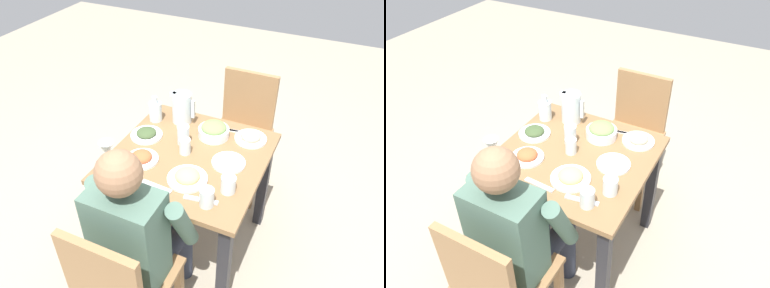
# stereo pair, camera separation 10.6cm
# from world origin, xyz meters

# --- Properties ---
(ground_plane) EXTENTS (8.00, 8.00, 0.00)m
(ground_plane) POSITION_xyz_m (0.00, 0.00, 0.00)
(ground_plane) COLOR #9E937F
(dining_table) EXTENTS (0.83, 0.83, 0.74)m
(dining_table) POSITION_xyz_m (0.00, 0.00, 0.60)
(dining_table) COLOR olive
(dining_table) RESTS_ON ground_plane
(chair_near) EXTENTS (0.40, 0.40, 0.89)m
(chair_near) POSITION_xyz_m (-0.01, -0.72, 0.51)
(chair_near) COLOR #997047
(chair_near) RESTS_ON ground_plane
(chair_far) EXTENTS (0.40, 0.40, 0.89)m
(chair_far) POSITION_xyz_m (0.09, 0.72, 0.51)
(chair_far) COLOR #997047
(chair_far) RESTS_ON ground_plane
(diner_near) EXTENTS (0.48, 0.53, 1.19)m
(diner_near) POSITION_xyz_m (-0.01, -0.52, 0.65)
(diner_near) COLOR #4C6B5B
(diner_near) RESTS_ON ground_plane
(water_pitcher) EXTENTS (0.16, 0.12, 0.19)m
(water_pitcher) POSITION_xyz_m (-0.18, 0.29, 0.83)
(water_pitcher) COLOR silver
(water_pitcher) RESTS_ON dining_table
(salad_bowl) EXTENTS (0.18, 0.18, 0.09)m
(salad_bowl) POSITION_xyz_m (0.05, 0.22, 0.78)
(salad_bowl) COLOR white
(salad_bowl) RESTS_ON dining_table
(plate_fries) EXTENTS (0.21, 0.21, 0.06)m
(plate_fries) POSITION_xyz_m (0.08, -0.18, 0.76)
(plate_fries) COLOR white
(plate_fries) RESTS_ON dining_table
(plate_rice_curry) EXTENTS (0.18, 0.18, 0.05)m
(plate_rice_curry) POSITION_xyz_m (-0.22, -0.15, 0.76)
(plate_rice_curry) COLOR white
(plate_rice_curry) RESTS_ON dining_table
(plate_beans) EXTENTS (0.19, 0.19, 0.05)m
(plate_beans) POSITION_xyz_m (0.26, 0.28, 0.76)
(plate_beans) COLOR white
(plate_beans) RESTS_ON dining_table
(plate_dolmas) EXTENTS (0.19, 0.19, 0.05)m
(plate_dolmas) POSITION_xyz_m (-0.31, 0.06, 0.75)
(plate_dolmas) COLOR white
(plate_dolmas) RESTS_ON dining_table
(plate_yoghurt) EXTENTS (0.18, 0.18, 0.05)m
(plate_yoghurt) POSITION_xyz_m (0.22, 0.02, 0.75)
(plate_yoghurt) COLOR white
(plate_yoghurt) RESTS_ON dining_table
(water_glass_far_left) EXTENTS (0.07, 0.07, 0.11)m
(water_glass_far_left) POSITION_xyz_m (-0.08, 0.09, 0.79)
(water_glass_far_left) COLOR silver
(water_glass_far_left) RESTS_ON dining_table
(water_glass_center) EXTENTS (0.06, 0.06, 0.09)m
(water_glass_center) POSITION_xyz_m (-0.03, 0.01, 0.78)
(water_glass_center) COLOR silver
(water_glass_center) RESTS_ON dining_table
(water_glass_near_right) EXTENTS (0.07, 0.07, 0.09)m
(water_glass_near_right) POSITION_xyz_m (0.29, -0.18, 0.78)
(water_glass_near_right) COLOR silver
(water_glass_near_right) RESTS_ON dining_table
(water_glass_near_left) EXTENTS (0.07, 0.07, 0.10)m
(water_glass_near_left) POSITION_xyz_m (0.23, -0.30, 0.78)
(water_glass_near_left) COLOR silver
(water_glass_near_left) RESTS_ON dining_table
(wine_glass) EXTENTS (0.08, 0.08, 0.20)m
(wine_glass) POSITION_xyz_m (-0.31, -0.30, 0.88)
(wine_glass) COLOR silver
(wine_glass) RESTS_ON dining_table
(oil_carafe) EXTENTS (0.08, 0.08, 0.16)m
(oil_carafe) POSITION_xyz_m (-0.34, 0.24, 0.79)
(oil_carafe) COLOR silver
(oil_carafe) RESTS_ON dining_table
(fork_near) EXTENTS (0.17, 0.05, 0.01)m
(fork_near) POSITION_xyz_m (0.20, -0.29, 0.74)
(fork_near) COLOR silver
(fork_near) RESTS_ON dining_table
(knife_near) EXTENTS (0.19, 0.05, 0.01)m
(knife_near) POSITION_xyz_m (0.14, 0.32, 0.74)
(knife_near) COLOR silver
(knife_near) RESTS_ON dining_table
(fork_far) EXTENTS (0.17, 0.04, 0.01)m
(fork_far) POSITION_xyz_m (-0.04, -0.30, 0.74)
(fork_far) COLOR silver
(fork_far) RESTS_ON dining_table
(knife_far) EXTENTS (0.19, 0.04, 0.01)m
(knife_far) POSITION_xyz_m (0.13, 0.32, 0.74)
(knife_far) COLOR silver
(knife_far) RESTS_ON dining_table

